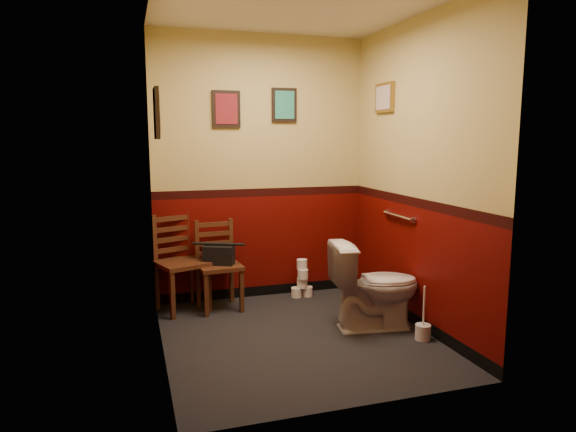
# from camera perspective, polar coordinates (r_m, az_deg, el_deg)

# --- Properties ---
(floor) EXTENTS (2.20, 2.40, 0.00)m
(floor) POSITION_cam_1_polar(r_m,az_deg,el_deg) (4.47, 0.98, -13.25)
(floor) COLOR black
(floor) RESTS_ON ground
(ceiling) EXTENTS (2.20, 2.40, 0.00)m
(ceiling) POSITION_cam_1_polar(r_m,az_deg,el_deg) (4.27, 1.08, 22.65)
(ceiling) COLOR silver
(ceiling) RESTS_ON ground
(wall_back) EXTENTS (2.20, 0.00, 2.70)m
(wall_back) POSITION_cam_1_polar(r_m,az_deg,el_deg) (5.31, -3.07, 5.23)
(wall_back) COLOR #4C0604
(wall_back) RESTS_ON ground
(wall_front) EXTENTS (2.20, 0.00, 2.70)m
(wall_front) POSITION_cam_1_polar(r_m,az_deg,el_deg) (3.05, 8.16, 2.54)
(wall_front) COLOR #4C0604
(wall_front) RESTS_ON ground
(wall_left) EXTENTS (0.00, 2.40, 2.70)m
(wall_left) POSITION_cam_1_polar(r_m,az_deg,el_deg) (3.95, -14.33, 3.77)
(wall_left) COLOR #4C0604
(wall_left) RESTS_ON ground
(wall_right) EXTENTS (0.00, 2.40, 2.70)m
(wall_right) POSITION_cam_1_polar(r_m,az_deg,el_deg) (4.62, 14.13, 4.46)
(wall_right) COLOR #4C0604
(wall_right) RESTS_ON ground
(grab_bar) EXTENTS (0.05, 0.56, 0.06)m
(grab_bar) POSITION_cam_1_polar(r_m,az_deg,el_deg) (4.86, 12.12, -0.01)
(grab_bar) COLOR silver
(grab_bar) RESTS_ON wall_right
(framed_print_back_a) EXTENTS (0.28, 0.04, 0.36)m
(framed_print_back_a) POSITION_cam_1_polar(r_m,az_deg,el_deg) (5.21, -6.88, 11.72)
(framed_print_back_a) COLOR black
(framed_print_back_a) RESTS_ON wall_back
(framed_print_back_b) EXTENTS (0.26, 0.04, 0.34)m
(framed_print_back_b) POSITION_cam_1_polar(r_m,az_deg,el_deg) (5.35, -0.42, 12.24)
(framed_print_back_b) COLOR black
(framed_print_back_b) RESTS_ON wall_back
(framed_print_left) EXTENTS (0.04, 0.30, 0.38)m
(framed_print_left) POSITION_cam_1_polar(r_m,az_deg,el_deg) (4.04, -14.38, 10.97)
(framed_print_left) COLOR black
(framed_print_left) RESTS_ON wall_left
(framed_print_right) EXTENTS (0.04, 0.34, 0.28)m
(framed_print_right) POSITION_cam_1_polar(r_m,az_deg,el_deg) (5.14, 10.66, 12.80)
(framed_print_right) COLOR olive
(framed_print_right) RESTS_ON wall_right
(toilet) EXTENTS (0.83, 0.54, 0.76)m
(toilet) POSITION_cam_1_polar(r_m,az_deg,el_deg) (4.61, 9.62, -7.68)
(toilet) COLOR white
(toilet) RESTS_ON floor
(toilet_brush) EXTENTS (0.13, 0.13, 0.46)m
(toilet_brush) POSITION_cam_1_polar(r_m,az_deg,el_deg) (4.53, 14.77, -12.24)
(toilet_brush) COLOR silver
(toilet_brush) RESTS_ON floor
(chair_left) EXTENTS (0.56, 0.56, 0.94)m
(chair_left) POSITION_cam_1_polar(r_m,az_deg,el_deg) (5.12, -11.93, -5.07)
(chair_left) COLOR #422314
(chair_left) RESTS_ON floor
(chair_right) EXTENTS (0.44, 0.44, 0.87)m
(chair_right) POSITION_cam_1_polar(r_m,az_deg,el_deg) (5.09, -7.78, -5.43)
(chair_right) COLOR #422314
(chair_right) RESTS_ON floor
(handbag) EXTENTS (0.33, 0.25, 0.21)m
(handbag) POSITION_cam_1_polar(r_m,az_deg,el_deg) (5.03, -7.69, -4.30)
(handbag) COLOR black
(handbag) RESTS_ON chair_right
(tp_stack) EXTENTS (0.23, 0.14, 0.40)m
(tp_stack) POSITION_cam_1_polar(r_m,az_deg,el_deg) (5.46, 1.58, -7.23)
(tp_stack) COLOR silver
(tp_stack) RESTS_ON floor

